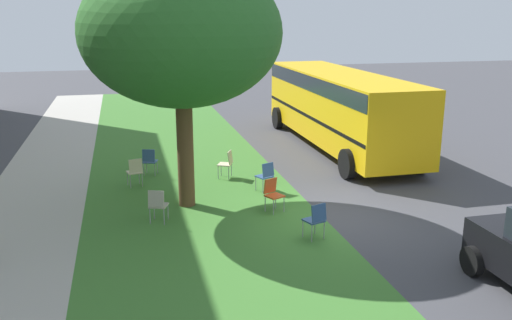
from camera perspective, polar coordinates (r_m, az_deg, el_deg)
The scene contains 12 objects.
ground at distance 14.28m, azimuth 7.84°, elevation -5.95°, with size 80.00×80.00×0.00m, color #424247.
grass_verge at distance 13.49m, azimuth -5.02°, elevation -7.14°, with size 48.00×6.00×0.01m, color #3D752D.
sidewalk_strip at distance 13.61m, azimuth -23.84°, elevation -8.23°, with size 48.00×2.80×0.01m, color #ADA89E.
street_tree at distance 14.32m, azimuth -7.75°, elevation 12.88°, with size 5.12×5.12×6.48m.
chair_0 at distance 12.76m, azimuth 6.22°, elevation -6.00°, with size 0.53×0.53×0.88m.
chair_1 at distance 13.84m, azimuth -10.17°, elevation -4.46°, with size 0.54×0.54×0.88m.
chair_2 at distance 17.35m, azimuth -3.03°, elevation -0.22°, with size 0.55×0.56×0.88m.
chair_3 at distance 17.93m, azimuth -10.98°, elevation 0.03°, with size 0.53×0.52×0.88m.
chair_4 at distance 16.02m, azimuth 1.02°, elevation -1.50°, with size 0.55×0.55×0.88m.
chair_5 at distance 14.44m, azimuth 1.76°, elevation -3.38°, with size 0.56×0.55×0.88m.
chair_6 at distance 16.84m, azimuth -12.45°, elevation -1.03°, with size 0.51×0.50×0.88m.
school_bus at distance 21.32m, azimuth 8.56°, elevation 5.93°, with size 10.40×2.80×2.88m.
Camera 1 is at (-12.36, 5.02, 5.09)m, focal length 38.56 mm.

